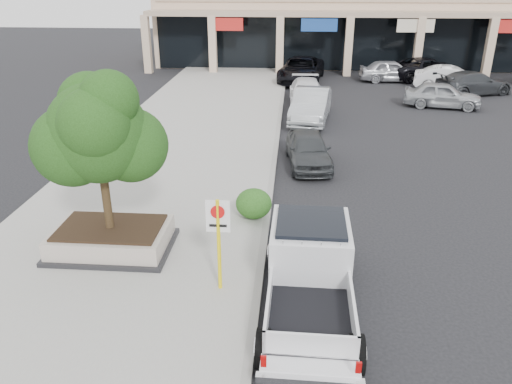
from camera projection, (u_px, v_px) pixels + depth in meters
ground at (321, 274)px, 12.72m from camera, size 120.00×120.00×0.00m
sidewalk at (166, 177)px, 18.55m from camera, size 8.00×52.00×0.15m
curb at (272, 180)px, 18.27m from camera, size 0.20×52.00×0.15m
strip_mall at (404, 3)px, 41.19m from camera, size 40.55×12.43×9.50m
planter at (112, 238)px, 13.44m from camera, size 3.20×2.20×0.68m
planter_tree at (105, 132)px, 12.39m from camera, size 2.90×2.55×4.00m
no_parking_sign at (218, 233)px, 11.30m from camera, size 0.55×0.09×2.30m
hedge at (254, 204)px, 15.12m from camera, size 1.10×0.99×0.93m
pickup_truck at (310, 276)px, 11.04m from camera, size 2.14×5.58×1.75m
curb_car_a at (308, 149)px, 19.65m from camera, size 2.01×4.09×1.34m
curb_car_b at (311, 105)px, 25.56m from camera, size 2.38×5.14×1.63m
curb_car_c at (307, 92)px, 28.92m from camera, size 2.06×4.80×1.38m
curb_car_d at (301, 70)px, 34.86m from camera, size 3.55×6.31×1.67m
lot_car_a at (443, 95)px, 28.14m from camera, size 4.47×2.53×1.43m
lot_car_b at (451, 78)px, 32.27m from camera, size 4.86×2.61×1.52m
lot_car_c at (474, 83)px, 31.13m from camera, size 5.37×3.73×1.44m
lot_car_d at (428, 69)px, 35.41m from camera, size 6.05×3.87×1.55m
lot_car_e at (391, 71)px, 34.85m from camera, size 4.49×1.99×1.50m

